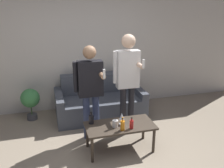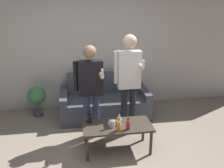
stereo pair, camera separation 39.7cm
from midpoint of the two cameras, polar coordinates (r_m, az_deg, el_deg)
name	(u,v)px [view 1 (the left image)]	position (r m, az deg, el deg)	size (l,w,h in m)	color
wall_back	(78,45)	(5.20, -9.97, 8.76)	(8.00, 0.06, 2.70)	silver
couch	(99,101)	(5.04, -5.18, -4.03)	(1.72, 0.90, 0.79)	#474C56
coffee_table	(120,128)	(3.84, -1.16, -10.03)	(1.05, 0.51, 0.43)	#3D3328
bottle_orange	(123,125)	(3.63, -0.73, -9.47)	(0.06, 0.06, 0.20)	orange
bottle_green	(91,119)	(3.85, -7.76, -8.00)	(0.08, 0.08, 0.19)	black
bottle_dark	(132,124)	(3.68, 1.39, -9.23)	(0.06, 0.06, 0.18)	#B21E1E
wine_glass_near	(122,116)	(3.78, -0.77, -7.50)	(0.08, 0.08, 0.19)	silver
cup_on_table	(115,124)	(3.73, -2.32, -9.11)	(0.08, 0.08, 0.11)	white
person_standing_left	(90,86)	(3.99, -7.86, -0.43)	(0.46, 0.41, 1.57)	navy
person_standing_right	(128,75)	(4.12, 0.83, 1.96)	(0.44, 0.43, 1.71)	#232328
potted_plant	(30,100)	(5.08, -20.33, -3.40)	(0.36, 0.36, 0.62)	#4C4C51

